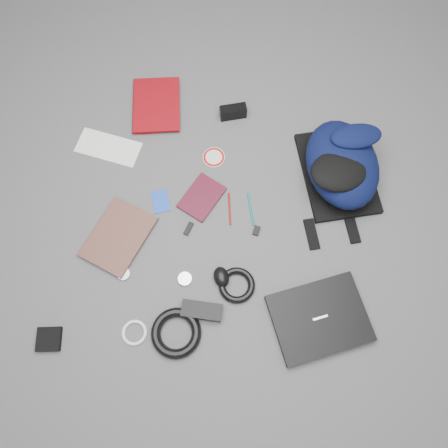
% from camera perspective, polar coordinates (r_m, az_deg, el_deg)
% --- Properties ---
extents(ground, '(4.00, 4.00, 0.00)m').
position_cam_1_polar(ground, '(1.63, -0.00, -0.24)').
color(ground, '#4F4F51').
rests_on(ground, ground).
extents(backpack, '(0.40, 0.48, 0.17)m').
position_cam_1_polar(backpack, '(1.70, 15.17, 7.58)').
color(backpack, black).
rests_on(backpack, ground).
extents(laptop, '(0.39, 0.36, 0.03)m').
position_cam_1_polar(laptop, '(1.57, 12.35, -11.93)').
color(laptop, black).
rests_on(laptop, ground).
extents(textbook_red, '(0.24, 0.30, 0.03)m').
position_cam_1_polar(textbook_red, '(1.90, -11.85, 14.81)').
color(textbook_red, maroon).
rests_on(textbook_red, ground).
extents(comic_book, '(0.26, 0.31, 0.02)m').
position_cam_1_polar(comic_book, '(1.69, -16.27, -0.16)').
color(comic_book, '#BA4F0D').
rests_on(comic_book, ground).
extents(envelope, '(0.26, 0.15, 0.00)m').
position_cam_1_polar(envelope, '(1.83, -14.86, 9.65)').
color(envelope, white).
rests_on(envelope, ground).
extents(dvd_case, '(0.18, 0.20, 0.01)m').
position_cam_1_polar(dvd_case, '(1.67, -2.92, 3.50)').
color(dvd_case, '#3C0B18').
rests_on(dvd_case, ground).
extents(compact_camera, '(0.11, 0.07, 0.06)m').
position_cam_1_polar(compact_camera, '(1.83, 1.19, 14.42)').
color(compact_camera, black).
rests_on(compact_camera, ground).
extents(sticker_disc, '(0.12, 0.12, 0.00)m').
position_cam_1_polar(sticker_disc, '(1.75, -1.33, 8.71)').
color(sticker_disc, white).
rests_on(sticker_disc, ground).
extents(pen_teal, '(0.05, 0.13, 0.01)m').
position_cam_1_polar(pen_teal, '(1.66, 3.50, 1.93)').
color(pen_teal, '#0C6F6E').
rests_on(pen_teal, ground).
extents(pen_red, '(0.03, 0.13, 0.01)m').
position_cam_1_polar(pen_red, '(1.66, 0.73, 2.00)').
color(pen_red, '#970F0B').
rests_on(pen_red, ground).
extents(id_badge, '(0.09, 0.11, 0.00)m').
position_cam_1_polar(id_badge, '(1.69, -8.27, 2.93)').
color(id_badge, blue).
rests_on(id_badge, ground).
extents(usb_black, '(0.03, 0.06, 0.01)m').
position_cam_1_polar(usb_black, '(1.63, -4.66, -0.61)').
color(usb_black, black).
rests_on(usb_black, ground).
extents(key_fob, '(0.03, 0.04, 0.01)m').
position_cam_1_polar(key_fob, '(1.63, 4.26, -0.87)').
color(key_fob, black).
rests_on(key_fob, ground).
extents(mouse, '(0.08, 0.09, 0.04)m').
position_cam_1_polar(mouse, '(1.56, -0.35, -6.94)').
color(mouse, black).
rests_on(mouse, ground).
extents(headphone_left, '(0.06, 0.06, 0.01)m').
position_cam_1_polar(headphone_left, '(1.62, -12.98, -6.38)').
color(headphone_left, '#A7A7A9').
rests_on(headphone_left, ground).
extents(headphone_right, '(0.05, 0.05, 0.01)m').
position_cam_1_polar(headphone_right, '(1.58, -5.13, -7.15)').
color(headphone_right, silver).
rests_on(headphone_right, ground).
extents(cable_coil, '(0.16, 0.16, 0.03)m').
position_cam_1_polar(cable_coil, '(1.56, 1.67, -7.99)').
color(cable_coil, black).
rests_on(cable_coil, ground).
extents(power_brick, '(0.14, 0.06, 0.03)m').
position_cam_1_polar(power_brick, '(1.54, -2.92, -11.24)').
color(power_brick, black).
rests_on(power_brick, ground).
extents(power_cord_coil, '(0.21, 0.21, 0.03)m').
position_cam_1_polar(power_cord_coil, '(1.54, -6.27, -13.95)').
color(power_cord_coil, black).
rests_on(power_cord_coil, ground).
extents(pouch, '(0.10, 0.10, 0.02)m').
position_cam_1_polar(pouch, '(1.65, -21.89, -13.79)').
color(pouch, black).
rests_on(pouch, ground).
extents(white_cable_coil, '(0.10, 0.10, 0.01)m').
position_cam_1_polar(white_cable_coil, '(1.57, -11.62, -13.72)').
color(white_cable_coil, white).
rests_on(white_cable_coil, ground).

